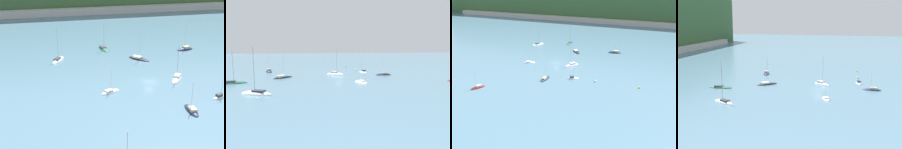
{
  "view_description": "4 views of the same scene",
  "coord_description": "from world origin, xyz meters",
  "views": [
    {
      "loc": [
        -30.57,
        -76.71,
        33.73
      ],
      "look_at": [
        -9.98,
        3.73,
        1.77
      ],
      "focal_mm": 50.0,
      "sensor_mm": 36.0,
      "label": 1
    },
    {
      "loc": [
        -77.41,
        18.15,
        11.33
      ],
      "look_at": [
        -0.69,
        0.42,
        1.25
      ],
      "focal_mm": 35.0,
      "sensor_mm": 36.0,
      "label": 2
    },
    {
      "loc": [
        40.21,
        -92.72,
        38.59
      ],
      "look_at": [
        10.7,
        -16.9,
        2.45
      ],
      "focal_mm": 35.0,
      "sensor_mm": 36.0,
      "label": 3
    },
    {
      "loc": [
        -108.48,
        -14.29,
        26.4
      ],
      "look_at": [
        12.12,
        12.83,
        2.68
      ],
      "focal_mm": 50.0,
      "sensor_mm": 36.0,
      "label": 4
    }
  ],
  "objects": [
    {
      "name": "mooring_buoy_0",
      "position": [
        23.15,
        -14.0,
        0.4
      ],
      "size": [
        0.8,
        0.8,
        0.8
      ],
      "color": "white",
      "rests_on": "ground_plane"
    },
    {
      "name": "sailboat_8",
      "position": [
        13.6,
        -14.32,
        0.11
      ],
      "size": [
        5.07,
        3.07,
        5.94
      ],
      "rotation": [
        0.0,
        0.0,
        0.33
      ],
      "color": "white",
      "rests_on": "ground_plane"
    },
    {
      "name": "sailboat_6",
      "position": [
        3.11,
        -19.16,
        0.1
      ],
      "size": [
        2.54,
        6.67,
        7.78
      ],
      "rotation": [
        0.0,
        0.0,
        1.5
      ],
      "color": "#232D4C",
      "rests_on": "ground_plane"
    },
    {
      "name": "sailboat_5",
      "position": [
        24.45,
        26.52,
        0.12
      ],
      "size": [
        7.44,
        3.86,
        10.42
      ],
      "rotation": [
        0.0,
        0.0,
        3.35
      ],
      "color": "#232D4C",
      "rests_on": "ground_plane"
    },
    {
      "name": "sailboat_7",
      "position": [
        -12.56,
        -4.4,
        0.07
      ],
      "size": [
        5.98,
        4.02,
        6.97
      ],
      "rotation": [
        0.0,
        0.0,
        0.4
      ],
      "color": "silver",
      "rests_on": "ground_plane"
    },
    {
      "name": "sailboat_2",
      "position": [
        -23.38,
        25.61,
        0.1
      ],
      "size": [
        5.88,
        8.35,
        12.35
      ],
      "rotation": [
        0.0,
        0.0,
        1.08
      ],
      "color": "white",
      "rests_on": "ground_plane"
    },
    {
      "name": "mooring_buoy_1",
      "position": [
        40.16,
        -13.41,
        0.33
      ],
      "size": [
        0.66,
        0.66,
        0.66
      ],
      "color": "yellow",
      "rests_on": "ground_plane"
    },
    {
      "name": "sailboat_3",
      "position": [
        3.75,
        20.11,
        0.12
      ],
      "size": [
        7.1,
        8.14,
        10.72
      ],
      "rotation": [
        0.0,
        0.0,
        5.37
      ],
      "color": "black",
      "rests_on": "ground_plane"
    },
    {
      "name": "ground_plane",
      "position": [
        0.0,
        0.0,
        0.0
      ],
      "size": [
        600.0,
        600.0,
        0.0
      ],
      "primitive_type": "plane",
      "color": "slate"
    },
    {
      "name": "sailboat_0",
      "position": [
        8.21,
        -0.58,
        0.12
      ],
      "size": [
        6.51,
        7.48,
        11.65
      ],
      "rotation": [
        0.0,
        0.0,
        4.05
      ],
      "color": "silver",
      "rests_on": "ground_plane"
    },
    {
      "name": "sailboat_4",
      "position": [
        -5.3,
        35.08,
        0.08
      ],
      "size": [
        3.4,
        8.99,
        11.1
      ],
      "rotation": [
        0.0,
        0.0,
        4.8
      ],
      "color": "#2D6647",
      "rests_on": "ground_plane"
    }
  ]
}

